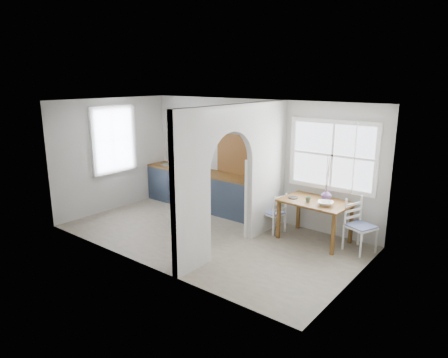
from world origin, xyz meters
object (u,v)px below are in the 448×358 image
Objects in this scene: kettle at (252,174)px; chair_left at (274,212)px; dining_table at (314,221)px; chair_right at (361,226)px; vase at (326,194)px.

chair_left is at bearing -29.93° from kettle.
chair_right reaches higher than dining_table.
kettle is 1.30× the size of vase.
chair_left is 3.88× the size of vase.
chair_right is (1.71, 0.14, 0.07)m from chair_left.
kettle reaches higher than dining_table.
kettle is at bearing -98.14° from chair_left.
chair_left is 2.98× the size of kettle.
vase is (0.97, 0.28, 0.49)m from chair_left.
chair_right is at bearing -11.62° from kettle.
vase reaches higher than dining_table.
chair_left is (-0.85, -0.08, 0.01)m from dining_table.
vase is at bearing -8.61° from kettle.
kettle reaches higher than chair_right.
kettle is (-1.59, 0.22, 0.64)m from dining_table.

